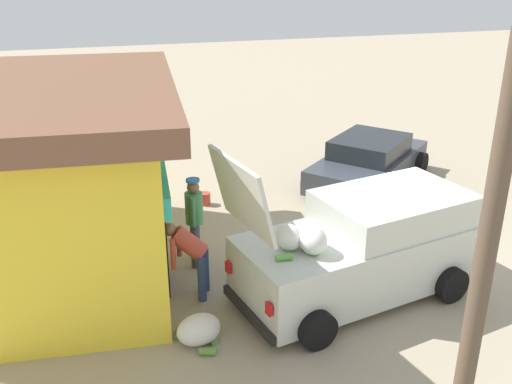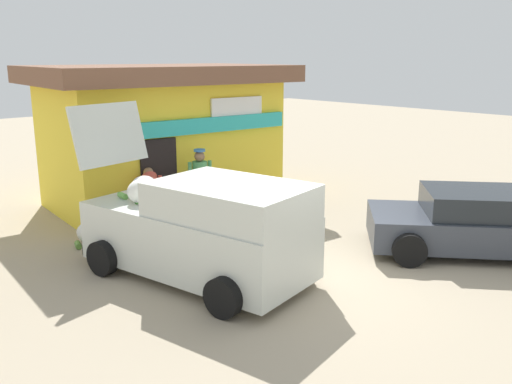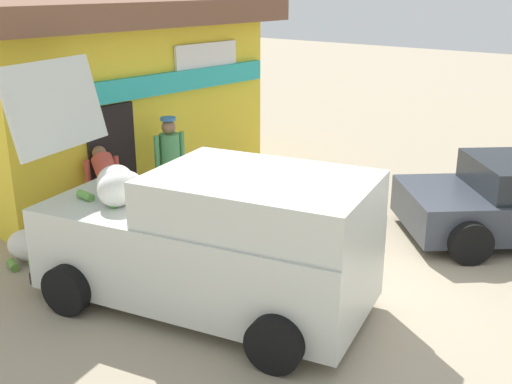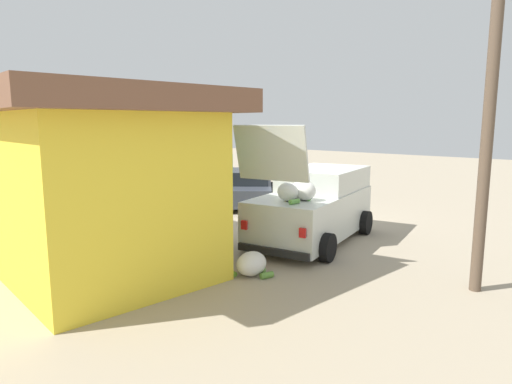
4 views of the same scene
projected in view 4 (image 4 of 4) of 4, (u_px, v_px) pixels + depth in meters
name	position (u px, v px, depth m)	size (l,w,h in m)	color
ground_plane	(308.00, 224.00, 13.02)	(60.00, 60.00, 0.00)	tan
storefront_bar	(86.00, 177.00, 9.05)	(6.59, 4.61, 3.59)	yellow
delivery_van	(314.00, 205.00, 11.18)	(2.82, 4.68, 2.95)	silver
parked_sedan	(247.00, 188.00, 16.29)	(4.04, 4.25, 1.26)	#383D47
vendor_standing	(187.00, 205.00, 10.53)	(0.55, 0.42, 1.77)	#4C4C51
customer_bending	(210.00, 221.00, 9.60)	(0.67, 0.79, 1.40)	navy
unloaded_banana_pile	(252.00, 264.00, 8.67)	(0.83, 0.84, 0.47)	silver
paint_bucket	(149.00, 219.00, 13.04)	(0.26, 0.26, 0.30)	#BF3F33
utility_pole	(486.00, 147.00, 7.52)	(0.20, 0.20, 5.15)	brown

